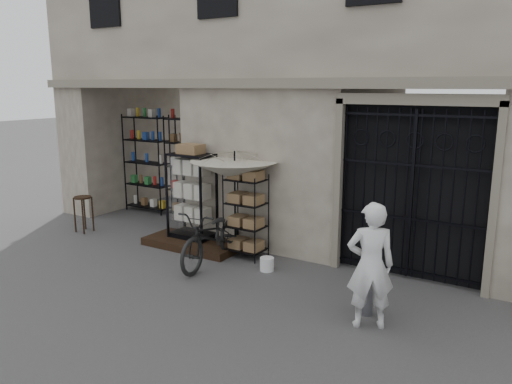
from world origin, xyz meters
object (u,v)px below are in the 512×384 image
Objects in this scene: wire_rack at (246,217)px; shopkeeper at (367,326)px; display_cabinet at (192,200)px; market_umbrella at (235,165)px; white_bucket at (267,264)px; wooden_stool at (84,213)px; bicycle at (213,263)px; steel_bollard at (368,287)px.

wire_rack is 0.92× the size of shopkeeper.
market_umbrella reaches higher than display_cabinet.
white_bucket is 0.31× the size of wooden_stool.
white_bucket is (2.07, -0.51, -0.81)m from display_cabinet.
white_bucket is at bearing 5.61° from bicycle.
steel_bollard is at bearing -5.78° from wooden_stool.
steel_bollard is (2.10, -0.75, 0.31)m from white_bucket.
bicycle is (-0.31, -0.65, -0.78)m from wire_rack.
wire_rack is 1.98× the size of wooden_stool.
display_cabinet is at bearing 163.23° from steel_bollard.
display_cabinet is at bearing 139.05° from bicycle.
wooden_stool is 0.46× the size of shopkeeper.
steel_bollard is at bearing -98.46° from shopkeeper.
wire_rack is at bearing 57.99° from bicycle.
market_umbrella is 3.63m from steel_bollard.
market_umbrella is 1.20× the size of bicycle.
shopkeeper is at bearing -8.28° from wooden_stool.
white_bucket is 1.06m from bicycle.
shopkeeper is at bearing -33.05° from display_cabinet.
shopkeeper is (3.25, -1.61, -1.73)m from market_umbrella.
market_umbrella reaches higher than bicycle.
market_umbrella is (-0.32, 0.10, 0.95)m from wire_rack.
display_cabinet is 4.38m from steel_bollard.
steel_bollard is (4.17, -1.26, -0.50)m from display_cabinet.
steel_bollard is 0.49× the size of shopkeeper.
bicycle is at bearing -89.60° from market_umbrella.
white_bucket reaches higher than shopkeeper.
bicycle is at bearing -107.02° from wire_rack.
display_cabinet reaches higher than steel_bollard.
white_bucket is (0.72, -0.43, -0.66)m from wire_rack.
wooden_stool is 7.01m from shopkeeper.
market_umbrella is 1.99m from white_bucket.
wooden_stool is at bearing -179.24° from white_bucket.
display_cabinet is 2.74m from wooden_stool.
shopkeeper is at bearing -25.73° from white_bucket.
wooden_stool is (-3.67, 0.15, 0.42)m from bicycle.
wire_rack is 0.66× the size of market_umbrella.
white_bucket is at bearing 160.31° from steel_bollard.
market_umbrella is 9.66× the size of white_bucket.
market_umbrella is (1.04, 0.03, 0.80)m from display_cabinet.
bicycle is 2.35× the size of steel_bollard.
bicycle is 2.49× the size of wooden_stool.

